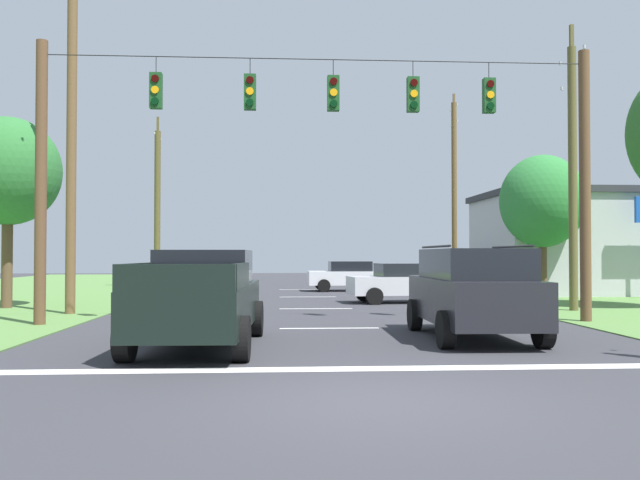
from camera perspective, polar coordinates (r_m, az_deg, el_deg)
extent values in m
plane|color=#333338|center=(8.72, 5.03, -13.51)|extent=(120.00, 120.00, 0.00)
cube|color=white|center=(11.04, 3.16, -10.89)|extent=(12.42, 0.45, 0.01)
cube|color=white|center=(16.96, 0.80, -7.52)|extent=(2.50, 0.15, 0.01)
cube|color=white|center=(23.07, -0.35, -5.87)|extent=(2.50, 0.15, 0.01)
cube|color=white|center=(29.47, -1.03, -4.87)|extent=(2.50, 0.15, 0.01)
cube|color=white|center=(35.62, -1.46, -4.25)|extent=(2.50, 0.15, 0.01)
cylinder|color=brown|center=(19.08, -22.70, 4.56)|extent=(0.30, 0.30, 7.51)
cylinder|color=brown|center=(19.89, 21.65, 4.32)|extent=(0.30, 0.30, 7.51)
cylinder|color=black|center=(18.72, -0.03, 15.14)|extent=(14.69, 0.02, 0.02)
cylinder|color=black|center=(18.91, -13.80, 14.30)|extent=(0.02, 0.02, 0.45)
cube|color=#19471E|center=(18.74, -13.81, 12.25)|extent=(0.32, 0.24, 0.95)
cylinder|color=#310503|center=(18.68, -13.88, 13.23)|extent=(0.20, 0.04, 0.20)
cylinder|color=orange|center=(18.60, -13.89, 12.33)|extent=(0.20, 0.04, 0.20)
cylinder|color=black|center=(18.54, -13.90, 11.43)|extent=(0.20, 0.04, 0.20)
cylinder|color=black|center=(18.64, -5.98, 14.51)|extent=(0.02, 0.02, 0.45)
cube|color=#19471E|center=(18.46, -5.98, 12.42)|extent=(0.32, 0.24, 0.95)
cylinder|color=#310503|center=(18.40, -6.00, 13.42)|extent=(0.20, 0.04, 0.20)
cylinder|color=orange|center=(18.33, -6.00, 12.51)|extent=(0.20, 0.04, 0.20)
cylinder|color=black|center=(18.26, -6.01, 11.59)|extent=(0.20, 0.04, 0.20)
cylinder|color=black|center=(18.68, 1.14, 14.46)|extent=(0.02, 0.02, 0.45)
cube|color=#19471E|center=(18.50, 1.14, 12.38)|extent=(0.32, 0.24, 0.95)
cylinder|color=#310503|center=(18.44, 1.17, 13.38)|extent=(0.20, 0.04, 0.20)
cylinder|color=orange|center=(18.37, 1.17, 12.47)|extent=(0.20, 0.04, 0.20)
cylinder|color=black|center=(18.30, 1.17, 11.56)|extent=(0.20, 0.04, 0.20)
cylinder|color=black|center=(18.98, 7.93, 14.23)|extent=(0.02, 0.02, 0.45)
cube|color=#19471E|center=(18.80, 7.94, 12.18)|extent=(0.32, 0.24, 0.95)
cylinder|color=#310503|center=(18.74, 8.02, 13.15)|extent=(0.20, 0.04, 0.20)
cylinder|color=orange|center=(18.67, 8.02, 12.26)|extent=(0.20, 0.04, 0.20)
cylinder|color=black|center=(18.60, 8.03, 11.36)|extent=(0.20, 0.04, 0.20)
cylinder|color=black|center=(19.49, 14.20, 13.84)|extent=(0.02, 0.02, 0.45)
cube|color=#19471E|center=(19.32, 14.21, 11.84)|extent=(0.32, 0.24, 0.95)
cylinder|color=#310503|center=(19.26, 14.33, 12.78)|extent=(0.20, 0.04, 0.20)
cylinder|color=orange|center=(19.19, 14.34, 11.91)|extent=(0.20, 0.04, 0.20)
cylinder|color=black|center=(19.12, 14.34, 11.04)|extent=(0.20, 0.04, 0.20)
cube|color=black|center=(13.64, -10.20, -5.56)|extent=(2.19, 5.47, 0.85)
cube|color=black|center=(14.25, -9.79, -2.26)|extent=(1.92, 1.96, 0.70)
cube|color=black|center=(12.47, -15.41, -2.95)|extent=(0.18, 2.38, 0.45)
cube|color=black|center=(12.16, -6.77, -3.03)|extent=(0.18, 2.38, 0.45)
cube|color=black|center=(11.00, -12.29, -3.20)|extent=(1.96, 0.17, 0.45)
cylinder|color=black|center=(15.66, -12.81, -6.56)|extent=(0.31, 0.81, 0.80)
cylinder|color=black|center=(15.39, -5.44, -6.67)|extent=(0.31, 0.81, 0.80)
cylinder|color=black|center=(12.10, -16.28, -8.11)|extent=(0.31, 0.81, 0.80)
cylinder|color=black|center=(11.75, -6.71, -8.35)|extent=(0.31, 0.81, 0.80)
cube|color=black|center=(15.25, 12.82, -4.98)|extent=(2.02, 4.83, 0.95)
cube|color=black|center=(15.08, 12.96, -1.98)|extent=(1.85, 3.23, 0.65)
cylinder|color=black|center=(14.87, 9.79, -0.56)|extent=(0.09, 2.72, 0.05)
cylinder|color=black|center=(15.33, 16.01, -0.55)|extent=(0.09, 2.72, 0.05)
cylinder|color=black|center=(16.66, 8.07, -6.33)|extent=(0.27, 0.76, 0.76)
cylinder|color=black|center=(17.12, 14.53, -6.16)|extent=(0.27, 0.76, 0.76)
cylinder|color=black|center=(13.48, 10.66, -7.51)|extent=(0.27, 0.76, 0.76)
cylinder|color=black|center=(14.05, 18.49, -7.21)|extent=(0.27, 0.76, 0.76)
cube|color=silver|center=(34.31, 2.57, -3.25)|extent=(4.34, 1.89, 0.70)
cube|color=black|center=(34.29, 2.57, -2.24)|extent=(2.13, 1.66, 0.50)
cylinder|color=black|center=(35.42, 4.67, -3.75)|extent=(0.64, 0.23, 0.64)
cylinder|color=black|center=(33.64, 5.17, -3.88)|extent=(0.64, 0.23, 0.64)
cylinder|color=black|center=(35.07, 0.08, -3.78)|extent=(0.64, 0.23, 0.64)
cylinder|color=black|center=(33.28, 0.33, -3.91)|extent=(0.64, 0.23, 0.64)
cube|color=silver|center=(26.13, 7.23, -3.85)|extent=(4.45, 2.19, 0.70)
cube|color=black|center=(26.11, 7.23, -2.54)|extent=(2.24, 1.81, 0.50)
cylinder|color=black|center=(27.43, 9.57, -4.46)|extent=(0.66, 0.28, 0.64)
cylinder|color=black|center=(25.73, 10.84, -4.66)|extent=(0.66, 0.28, 0.64)
cylinder|color=black|center=(26.67, 3.76, -4.56)|extent=(0.66, 0.28, 0.64)
cylinder|color=black|center=(24.92, 4.66, -4.79)|extent=(0.66, 0.28, 0.64)
cube|color=navy|center=(33.49, 14.53, -3.26)|extent=(4.41, 2.09, 0.70)
cube|color=black|center=(33.47, 14.53, -2.23)|extent=(2.21, 1.76, 0.50)
cylinder|color=black|center=(34.88, 16.15, -3.74)|extent=(0.65, 0.26, 0.64)
cylinder|color=black|center=(33.24, 17.39, -3.86)|extent=(0.65, 0.26, 0.64)
cylinder|color=black|center=(33.84, 11.73, -3.84)|extent=(0.65, 0.26, 0.64)
cylinder|color=black|center=(32.15, 12.79, -3.97)|extent=(0.65, 0.26, 0.64)
cylinder|color=brown|center=(23.57, 20.74, 4.92)|extent=(0.28, 0.28, 8.72)
cube|color=brown|center=(24.31, 20.67, 14.24)|extent=(0.12, 0.12, 2.28)
cylinder|color=#B2B7BC|center=(25.15, 19.79, 13.99)|extent=(0.08, 0.08, 0.12)
cylinder|color=#B2B7BC|center=(23.55, 21.60, 15.06)|extent=(0.08, 0.08, 0.12)
cube|color=brown|center=(24.09, 20.68, 12.18)|extent=(0.12, 0.12, 2.00)
cylinder|color=#B2B7BC|center=(24.83, 19.91, 12.05)|extent=(0.08, 0.08, 0.12)
cylinder|color=#B2B7BC|center=(23.41, 21.50, 12.88)|extent=(0.08, 0.08, 0.12)
cylinder|color=brown|center=(38.88, 11.38, 3.80)|extent=(0.30, 0.30, 10.55)
cube|color=brown|center=(39.61, 11.35, 10.85)|extent=(0.12, 0.12, 1.82)
cylinder|color=#B2B7BC|center=(40.32, 11.08, 10.80)|extent=(0.08, 0.08, 0.12)
cylinder|color=#B2B7BC|center=(38.95, 11.63, 11.24)|extent=(0.08, 0.08, 0.12)
cube|color=brown|center=(39.43, 11.35, 9.57)|extent=(0.12, 0.12, 1.83)
cylinder|color=#B2B7BC|center=(40.15, 11.08, 9.54)|extent=(0.08, 0.08, 0.12)
cylinder|color=#B2B7BC|center=(38.76, 11.63, 9.94)|extent=(0.08, 0.08, 0.12)
cylinder|color=brown|center=(22.38, -20.43, 7.80)|extent=(0.30, 0.30, 10.70)
cylinder|color=brown|center=(38.00, -13.70, 2.54)|extent=(0.34, 0.34, 8.71)
cube|color=brown|center=(38.46, -13.67, 8.42)|extent=(0.12, 0.12, 2.38)
cylinder|color=#B2B7BC|center=(39.41, -13.42, 8.36)|extent=(0.08, 0.08, 0.12)
cylinder|color=#B2B7BC|center=(37.56, -13.93, 8.84)|extent=(0.08, 0.08, 0.12)
cylinder|color=brown|center=(29.69, 18.47, -1.84)|extent=(0.33, 0.33, 3.05)
ellipsoid|color=#2D7836|center=(29.78, 18.43, 3.16)|extent=(3.56, 3.56, 3.91)
cylinder|color=brown|center=(25.39, -25.12, -1.13)|extent=(0.36, 0.36, 3.72)
ellipsoid|color=#2C6C31|center=(25.55, -25.06, 5.35)|extent=(3.55, 3.55, 3.73)
cube|color=#B2B2B7|center=(35.40, 23.39, -0.46)|extent=(11.78, 6.95, 4.58)
cube|color=#2D2D33|center=(35.51, 23.35, 3.48)|extent=(12.08, 7.25, 0.30)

